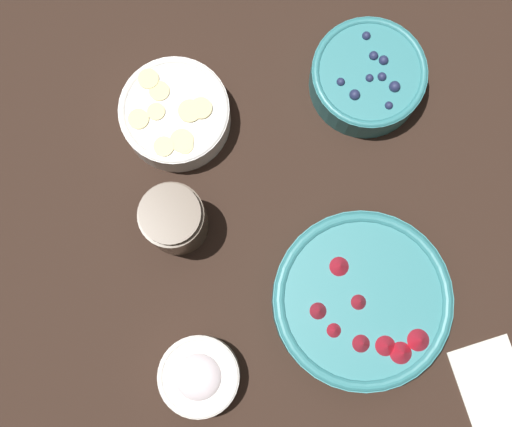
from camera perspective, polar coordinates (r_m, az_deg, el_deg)
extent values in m
plane|color=black|center=(1.04, 5.29, -0.18)|extent=(4.00, 4.00, 0.00)
cylinder|color=teal|center=(1.00, 8.32, -6.93)|extent=(0.24, 0.24, 0.06)
torus|color=teal|center=(0.97, 8.55, -6.87)|extent=(0.24, 0.24, 0.02)
cylinder|color=#B21928|center=(0.98, 8.47, -6.89)|extent=(0.19, 0.19, 0.02)
cone|color=#B21928|center=(0.96, 8.27, -7.02)|extent=(0.03, 0.03, 0.03)
cone|color=#B21928|center=(0.96, 6.28, -9.29)|extent=(0.03, 0.03, 0.02)
cone|color=#B21928|center=(0.96, 6.59, -4.23)|extent=(0.04, 0.04, 0.02)
cone|color=#B21928|center=(0.97, 10.39, -10.39)|extent=(0.04, 0.04, 0.02)
cone|color=#B21928|center=(0.97, 12.96, -9.85)|extent=(0.05, 0.05, 0.03)
cone|color=#B21928|center=(0.96, 8.48, -10.27)|extent=(0.04, 0.04, 0.03)
cone|color=#B21928|center=(0.97, 11.60, -10.89)|extent=(0.05, 0.05, 0.03)
cone|color=#B21928|center=(0.95, 5.04, -7.76)|extent=(0.04, 0.04, 0.03)
cylinder|color=teal|center=(1.07, 8.86, 10.64)|extent=(0.17, 0.17, 0.06)
torus|color=teal|center=(1.04, 9.08, 11.10)|extent=(0.17, 0.17, 0.01)
cylinder|color=#23284C|center=(1.05, 9.01, 10.94)|extent=(0.13, 0.13, 0.02)
sphere|color=#23284C|center=(1.05, 9.39, 12.35)|extent=(0.01, 0.01, 0.01)
sphere|color=#23284C|center=(1.03, 10.58, 8.49)|extent=(0.01, 0.01, 0.01)
sphere|color=#23284C|center=(1.04, 9.07, 10.65)|extent=(0.01, 0.01, 0.01)
sphere|color=#23284C|center=(1.04, 10.04, 10.73)|extent=(0.01, 0.01, 0.01)
sphere|color=#23284C|center=(1.06, 8.81, 13.87)|extent=(0.01, 0.01, 0.01)
sphere|color=#23284C|center=(1.05, 10.17, 11.98)|extent=(0.01, 0.01, 0.01)
sphere|color=#23284C|center=(1.03, 6.79, 10.41)|extent=(0.01, 0.01, 0.01)
sphere|color=#23284C|center=(1.02, 7.90, 9.39)|extent=(0.02, 0.02, 0.02)
sphere|color=#23284C|center=(1.04, 11.03, 9.94)|extent=(0.02, 0.02, 0.02)
cylinder|color=white|center=(1.04, -6.43, 7.82)|extent=(0.16, 0.16, 0.05)
torus|color=white|center=(1.02, -6.59, 8.22)|extent=(0.16, 0.16, 0.01)
cylinder|color=beige|center=(1.03, -6.54, 8.08)|extent=(0.13, 0.13, 0.02)
cylinder|color=beige|center=(1.01, -4.43, 8.38)|extent=(0.03, 0.03, 0.01)
cylinder|color=beige|center=(1.04, -8.59, 10.59)|extent=(0.03, 0.03, 0.01)
cylinder|color=beige|center=(1.00, -5.72, 5.40)|extent=(0.02, 0.02, 0.00)
cylinder|color=beige|center=(1.02, -7.99, 8.06)|extent=(0.03, 0.03, 0.01)
cylinder|color=beige|center=(1.03, -7.74, 9.67)|extent=(0.03, 0.03, 0.01)
cylinder|color=beige|center=(1.02, -9.37, 7.45)|extent=(0.03, 0.03, 0.01)
cylinder|color=beige|center=(1.01, -5.95, 5.80)|extent=(0.03, 0.03, 0.01)
cylinder|color=beige|center=(1.02, -5.32, 8.16)|extent=(0.03, 0.03, 0.01)
cylinder|color=beige|center=(1.01, -7.39, 5.33)|extent=(0.03, 0.03, 0.01)
cylinder|color=white|center=(1.00, -4.54, -12.82)|extent=(0.11, 0.11, 0.05)
torus|color=white|center=(0.98, -4.64, -12.90)|extent=(0.11, 0.11, 0.01)
cylinder|color=silver|center=(0.99, -4.60, -12.88)|extent=(0.09, 0.09, 0.01)
ellipsoid|color=silver|center=(0.98, -4.64, -12.90)|extent=(0.06, 0.06, 0.03)
cylinder|color=brown|center=(0.99, -6.51, -0.54)|extent=(0.09, 0.09, 0.10)
cylinder|color=#3D2316|center=(1.00, -6.46, -0.61)|extent=(0.07, 0.07, 0.07)
cylinder|color=brown|center=(0.94, -6.88, -0.05)|extent=(0.08, 0.08, 0.01)
cube|color=silver|center=(1.07, 18.43, -13.14)|extent=(0.14, 0.10, 0.01)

